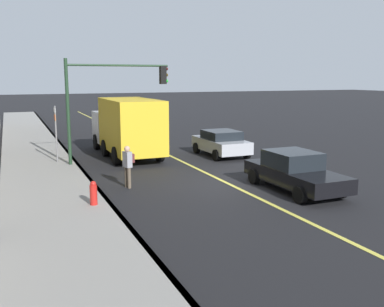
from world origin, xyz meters
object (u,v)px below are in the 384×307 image
(car_silver, at_px, (221,143))
(pedestrian_with_backpack, at_px, (128,163))
(fire_hydrant, at_px, (94,195))
(truck_yellow, at_px, (127,126))
(street_sign_post, at_px, (56,130))
(car_black, at_px, (294,171))
(traffic_light_mast, at_px, (111,91))

(car_silver, bearing_deg, pedestrian_with_backpack, 126.50)
(car_silver, xyz_separation_m, fire_hydrant, (-7.04, 8.18, -0.26))
(truck_yellow, bearing_deg, car_silver, -111.59)
(pedestrian_with_backpack, relative_size, street_sign_post, 0.57)
(car_black, relative_size, truck_yellow, 0.62)
(truck_yellow, distance_m, street_sign_post, 3.89)
(street_sign_post, height_order, fire_hydrant, street_sign_post)
(traffic_light_mast, relative_size, street_sign_post, 1.77)
(pedestrian_with_backpack, relative_size, fire_hydrant, 1.75)
(traffic_light_mast, bearing_deg, car_black, -145.85)
(car_black, xyz_separation_m, traffic_light_mast, (7.64, 5.18, 2.83))
(car_silver, xyz_separation_m, traffic_light_mast, (0.05, 5.92, 2.84))
(car_black, xyz_separation_m, fire_hydrant, (0.55, 7.45, -0.27))
(car_black, relative_size, pedestrian_with_backpack, 2.77)
(truck_yellow, distance_m, pedestrian_with_backpack, 6.87)
(fire_hydrant, bearing_deg, street_sign_post, 2.19)
(car_silver, bearing_deg, traffic_light_mast, 89.52)
(car_black, height_order, pedestrian_with_backpack, pedestrian_with_backpack)
(fire_hydrant, bearing_deg, car_silver, -49.28)
(fire_hydrant, bearing_deg, traffic_light_mast, -17.69)
(car_black, bearing_deg, traffic_light_mast, 34.15)
(pedestrian_with_backpack, height_order, fire_hydrant, pedestrian_with_backpack)
(traffic_light_mast, bearing_deg, car_silver, -90.48)
(pedestrian_with_backpack, height_order, traffic_light_mast, traffic_light_mast)
(car_black, distance_m, fire_hydrant, 7.47)
(fire_hydrant, bearing_deg, car_black, -94.24)
(car_black, bearing_deg, fire_hydrant, 85.76)
(car_silver, xyz_separation_m, truck_yellow, (1.87, 4.72, 0.92))
(street_sign_post, distance_m, fire_hydrant, 8.07)
(car_silver, distance_m, truck_yellow, 5.15)
(pedestrian_with_backpack, distance_m, street_sign_post, 6.09)
(traffic_light_mast, height_order, fire_hydrant, traffic_light_mast)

